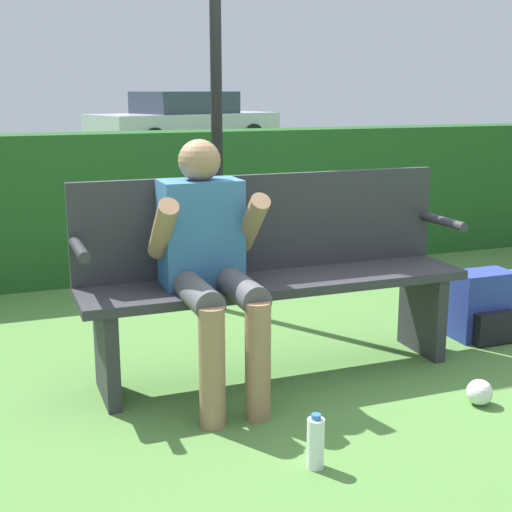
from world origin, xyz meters
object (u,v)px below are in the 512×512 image
at_px(person_seated, 209,256).
at_px(backpack, 483,307).
at_px(signpost, 216,62).
at_px(park_bench, 272,270).
at_px(water_bottle, 316,443).
at_px(parked_car, 185,122).

distance_m(person_seated, backpack, 1.72).
xyz_separation_m(backpack, signpost, (-1.23, 1.04, 1.36)).
relative_size(park_bench, water_bottle, 8.91).
height_order(water_bottle, signpost, signpost).
distance_m(signpost, parked_car, 12.78).
bearing_deg(park_bench, signpost, 87.06).
xyz_separation_m(signpost, parked_car, (3.15, 12.35, -0.90)).
height_order(park_bench, water_bottle, park_bench).
xyz_separation_m(park_bench, backpack, (1.28, -0.00, -0.33)).
bearing_deg(park_bench, water_bottle, -102.62).
bearing_deg(parked_car, backpack, -117.14).
relative_size(water_bottle, parked_car, 0.04).
relative_size(person_seated, backpack, 3.02).
distance_m(person_seated, water_bottle, 0.99).
xyz_separation_m(person_seated, water_bottle, (0.15, -0.81, -0.55)).
distance_m(backpack, signpost, 2.10).
bearing_deg(signpost, parked_car, 75.71).
height_order(person_seated, water_bottle, person_seated).
relative_size(park_bench, backpack, 4.97).
relative_size(person_seated, water_bottle, 5.41).
height_order(park_bench, parked_car, parked_car).
bearing_deg(parked_car, water_bottle, -122.37).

